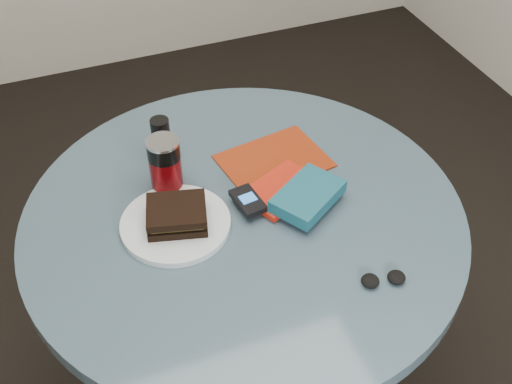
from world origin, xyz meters
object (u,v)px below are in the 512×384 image
object	(u,v)px
table	(245,259)
headphones	(383,279)
sandwich	(177,215)
pepper_grinder	(161,137)
soda_can	(165,165)
magazine	(274,161)
plate	(176,224)
novel	(308,196)
mp3_player	(248,201)
red_book	(281,190)

from	to	relation	value
table	headphones	size ratio (longest dim) A/B	10.18
sandwich	pepper_grinder	bearing A→B (deg)	81.95
soda_can	magazine	bearing A→B (deg)	-0.37
plate	novel	distance (m)	0.30
table	sandwich	bearing A→B (deg)	177.53
mp3_player	magazine	bearing A→B (deg)	48.17
red_book	plate	bearing A→B (deg)	158.60
plate	red_book	bearing A→B (deg)	3.24
headphones	sandwich	bearing A→B (deg)	138.62
pepper_grinder	red_book	world-z (taller)	pepper_grinder
table	pepper_grinder	distance (m)	0.36
pepper_grinder	novel	size ratio (longest dim) A/B	0.64
plate	red_book	world-z (taller)	red_book
soda_can	novel	distance (m)	0.33
sandwich	headphones	xyz separation A→B (m)	(0.34, -0.30, -0.03)
plate	magazine	distance (m)	0.31
table	soda_can	bearing A→B (deg)	134.89
table	plate	distance (m)	0.23
novel	mp3_player	distance (m)	0.13
soda_can	headphones	xyz separation A→B (m)	(0.33, -0.43, -0.06)
sandwich	pepper_grinder	world-z (taller)	pepper_grinder
plate	soda_can	bearing A→B (deg)	81.96
soda_can	mp3_player	distance (m)	0.21
sandwich	magazine	xyz separation A→B (m)	(0.28, 0.13, -0.04)
sandwich	magazine	distance (m)	0.31
headphones	novel	bearing A→B (deg)	101.31
mp3_player	table	bearing A→B (deg)	-162.55
red_book	mp3_player	xyz separation A→B (m)	(-0.09, -0.02, 0.01)
table	sandwich	distance (m)	0.25
sandwich	plate	bearing A→B (deg)	139.39
plate	red_book	distance (m)	0.26
pepper_grinder	plate	bearing A→B (deg)	-99.15
table	magazine	bearing A→B (deg)	46.24
soda_can	table	bearing A→B (deg)	-45.11
mp3_player	headphones	distance (m)	0.35
headphones	red_book	bearing A→B (deg)	105.38
soda_can	headphones	distance (m)	0.55
sandwich	magazine	size ratio (longest dim) A/B	0.61
pepper_grinder	red_book	bearing A→B (deg)	-47.56
soda_can	red_book	xyz separation A→B (m)	(0.24, -0.11, -0.06)
table	soda_can	xyz separation A→B (m)	(-0.14, 0.14, 0.23)
novel	plate	bearing A→B (deg)	138.18
table	red_book	size ratio (longest dim) A/B	5.80
pepper_grinder	red_book	xyz separation A→B (m)	(0.22, -0.24, -0.04)
sandwich	mp3_player	size ratio (longest dim) A/B	1.55
plate	table	bearing A→B (deg)	-3.79
pepper_grinder	novel	xyz separation A→B (m)	(0.25, -0.30, -0.02)
mp3_player	plate	bearing A→B (deg)	177.75
table	pepper_grinder	bearing A→B (deg)	113.66
table	plate	xyz separation A→B (m)	(-0.16, 0.01, 0.17)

